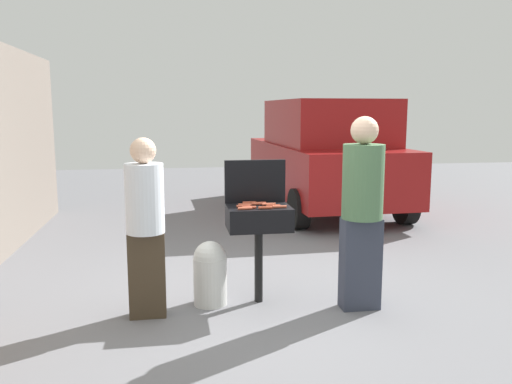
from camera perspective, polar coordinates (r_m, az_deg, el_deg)
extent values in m
plane|color=slate|center=(5.19, 1.04, -11.85)|extent=(24.00, 24.00, 0.00)
cylinder|color=black|center=(5.07, 0.29, -8.04)|extent=(0.08, 0.08, 0.72)
cube|color=black|center=(4.96, 0.29, -2.83)|extent=(0.60, 0.44, 0.22)
cube|color=black|center=(5.12, -0.11, 1.18)|extent=(0.60, 0.05, 0.42)
cylinder|color=#AD4228|center=(4.89, 1.90, -1.53)|extent=(0.13, 0.04, 0.03)
cylinder|color=#AD4228|center=(5.05, -0.72, -1.19)|extent=(0.13, 0.03, 0.03)
cylinder|color=#AD4228|center=(4.80, 1.04, -1.73)|extent=(0.13, 0.03, 0.03)
cylinder|color=#AD4228|center=(5.03, 0.36, -1.23)|extent=(0.13, 0.03, 0.03)
cylinder|color=#B74C33|center=(4.94, -1.20, -1.41)|extent=(0.13, 0.03, 0.03)
cylinder|color=#B74C33|center=(4.81, -0.76, -1.70)|extent=(0.13, 0.03, 0.03)
cylinder|color=#C6593D|center=(4.97, 1.42, -1.35)|extent=(0.13, 0.03, 0.03)
cylinder|color=#B74C33|center=(5.00, 0.30, -1.29)|extent=(0.13, 0.03, 0.03)
cylinder|color=#C6593D|center=(4.85, 2.60, -1.62)|extent=(0.13, 0.03, 0.03)
cylinder|color=#B74C33|center=(4.87, -1.38, -1.57)|extent=(0.13, 0.03, 0.03)
cylinder|color=#C6593D|center=(4.76, -1.21, -1.81)|extent=(0.13, 0.03, 0.03)
cylinder|color=silver|center=(5.07, -5.03, -9.66)|extent=(0.32, 0.32, 0.46)
sphere|color=silver|center=(5.00, -5.06, -7.16)|extent=(0.31, 0.31, 0.31)
cube|color=#3F3323|center=(4.82, -11.82, -8.85)|extent=(0.32, 0.18, 0.77)
cylinder|color=silver|center=(4.65, -12.09, -0.70)|extent=(0.34, 0.34, 0.61)
sphere|color=beige|center=(4.60, -12.26, 4.45)|extent=(0.23, 0.23, 0.23)
cube|color=#333847|center=(4.99, 11.34, -7.68)|extent=(0.36, 0.20, 0.86)
cylinder|color=#4C724C|center=(4.83, 11.62, 1.10)|extent=(0.38, 0.38, 0.68)
sphere|color=beige|center=(4.79, 11.79, 6.63)|extent=(0.25, 0.25, 0.25)
cube|color=maroon|center=(9.81, 7.33, 2.61)|extent=(2.07, 4.47, 0.90)
cube|color=maroon|center=(9.56, 7.82, 7.55)|extent=(1.86, 2.67, 0.80)
cylinder|color=black|center=(8.82, 16.06, -1.34)|extent=(0.24, 0.65, 0.64)
cylinder|color=black|center=(8.15, 4.70, -1.84)|extent=(0.24, 0.65, 0.64)
cylinder|color=black|center=(11.60, 9.09, 1.32)|extent=(0.24, 0.65, 0.64)
cylinder|color=black|center=(11.10, 0.32, 1.09)|extent=(0.24, 0.65, 0.64)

